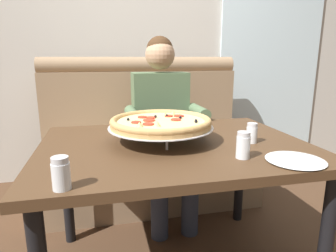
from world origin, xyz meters
name	(u,v)px	position (x,y,z in m)	size (l,w,h in m)	color
back_wall_with_window	(135,27)	(0.00, 1.51, 1.40)	(6.00, 0.12, 2.80)	beige
window_panel	(273,29)	(1.38, 1.44, 1.40)	(1.10, 0.02, 2.80)	white
booth_bench	(146,149)	(0.00, 0.94, 0.40)	(1.65, 0.78, 1.13)	#937556
dining_table	(174,158)	(0.00, 0.00, 0.64)	(1.28, 0.95, 0.72)	#4C331E
diner_main	(163,117)	(0.08, 0.68, 0.71)	(0.54, 0.64, 1.27)	#2D3342
pizza	(161,123)	(-0.06, 0.04, 0.82)	(0.51, 0.51, 0.13)	silver
shaker_pepper_flakes	(243,147)	(0.22, -0.28, 0.77)	(0.06, 0.06, 0.11)	white
shaker_parmesan	(61,176)	(-0.47, -0.42, 0.77)	(0.06, 0.06, 0.11)	white
shaker_oregano	(252,134)	(0.37, -0.08, 0.76)	(0.05, 0.05, 0.10)	white
plate_near_left	(295,159)	(0.41, -0.36, 0.73)	(0.23, 0.23, 0.02)	white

